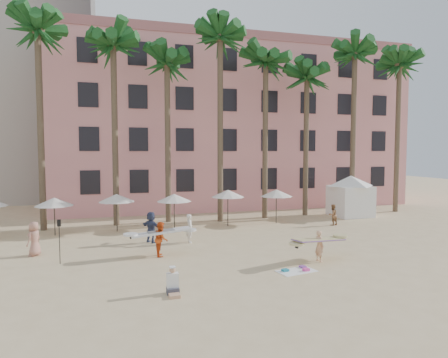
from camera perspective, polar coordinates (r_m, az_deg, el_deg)
name	(u,v)px	position (r m, az deg, el deg)	size (l,w,h in m)	color
ground	(243,282)	(17.69, 2.76, -14.43)	(120.00, 120.00, 0.00)	#D1B789
pink_hotel	(227,129)	(43.76, 0.50, 7.15)	(35.00, 14.00, 16.00)	pink
palm_row	(187,55)	(32.30, -5.26, 17.18)	(44.40, 5.40, 16.30)	brown
umbrella_row	(146,197)	(28.68, -11.09, -2.61)	(22.50, 2.70, 2.73)	#332B23
cabana	(350,192)	(35.99, 17.61, -1.81)	(4.53, 4.53, 3.50)	white
beach_towel	(297,270)	(19.42, 10.38, -12.70)	(1.96, 1.34, 0.14)	white
carrier_yellow	(319,243)	(21.04, 13.46, -8.92)	(3.27, 1.73, 1.60)	#DEA37D
carrier_white	(161,238)	(21.77, -8.99, -8.28)	(3.26, 1.10, 1.83)	#DB4E17
beachgoers	(171,227)	(25.06, -7.54, -6.81)	(21.02, 4.35, 1.91)	silver
paddle	(59,236)	(21.53, -22.47, -7.51)	(0.18, 0.04, 2.23)	black
seated_man	(173,285)	(16.28, -7.31, -14.75)	(0.47, 0.82, 1.07)	#3F3F4C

